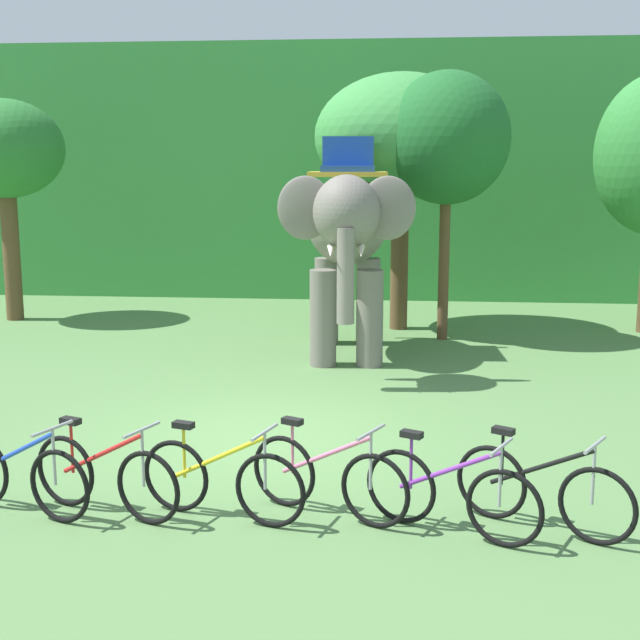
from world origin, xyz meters
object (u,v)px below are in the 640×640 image
Objects in this scene: bike_blue at (19,475)px; bike_pink at (328,477)px; tree_right at (401,138)px; bike_purple at (451,494)px; tree_center_left at (447,139)px; bike_yellow at (221,480)px; bike_red at (105,476)px; tree_far_left at (5,152)px; elephant at (347,230)px; bike_black at (542,490)px.

bike_blue and bike_pink have the same top height.
tree_right is 10.50m from bike_purple.
tree_center_left is at bearing 63.40° from bike_blue.
bike_pink is (2.94, 0.20, 0.00)m from bike_blue.
bike_purple is at bearing -87.15° from tree_right.
tree_right is at bearing 130.26° from tree_center_left.
bike_yellow is 1.06× the size of bike_pink.
bike_purple is (3.24, -0.15, 0.00)m from bike_red.
tree_right reaches higher than tree_far_left.
bike_black is at bearing -72.36° from elephant.
tree_far_left is at bearing 157.09° from elephant.
bike_pink is at bearing 164.97° from bike_purple.
bike_yellow is at bearing 175.96° from bike_purple.
bike_yellow is 2.13m from bike_purple.
bike_yellow is (1.12, 0.00, 0.00)m from bike_red.
bike_blue is 1.00× the size of bike_red.
bike_red is at bearing -179.87° from bike_black.
bike_blue is (4.65, -10.10, -3.17)m from tree_far_left.
elephant is (-0.88, -2.81, -1.60)m from tree_right.
bike_black is (0.83, 0.16, 0.00)m from bike_purple.
tree_far_left is at bearing 127.46° from bike_pink.
tree_right is at bearing 86.20° from bike_pink.
bike_yellow is (-0.74, -6.95, -1.82)m from elephant.
tree_right reaches higher than bike_blue.
tree_right is at bearing 69.96° from bike_blue.
bike_red and bike_pink have the same top height.
bike_yellow is at bearing 0.05° from bike_red.
bike_blue and bike_red have the same top height.
tree_center_left is at bearing -49.74° from tree_right.
bike_yellow is (-1.63, -9.77, -3.42)m from tree_right.
bike_black is (2.21, -6.94, -1.82)m from elephant.
bike_yellow is at bearing -96.10° from elephant.
bike_red is at bearing -105.71° from tree_right.
tree_center_left reaches higher than bike_blue.
tree_right is 10.22m from bike_pink.
tree_right reaches higher than bike_red.
bike_black is (9.55, -10.05, -3.17)m from tree_far_left.
bike_pink is at bearing -52.54° from tree_far_left.
elephant reaches higher than bike_black.
tree_far_left is 14.22m from bike_black.
tree_far_left is 2.81× the size of bike_yellow.
elephant is 7.71m from bike_blue.
elephant is at bearing -133.36° from tree_center_left.
tree_far_left is 2.98× the size of bike_purple.
bike_yellow is (-2.47, -8.78, -3.37)m from tree_center_left.
tree_right is 3.06× the size of bike_yellow.
bike_black is at bearing -46.45° from tree_far_left.
tree_right is at bearing 92.85° from bike_purple.
bike_pink is 1.17m from bike_purple.
bike_blue is 4.90m from bike_black.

